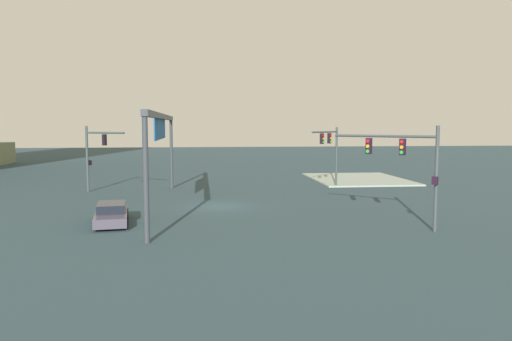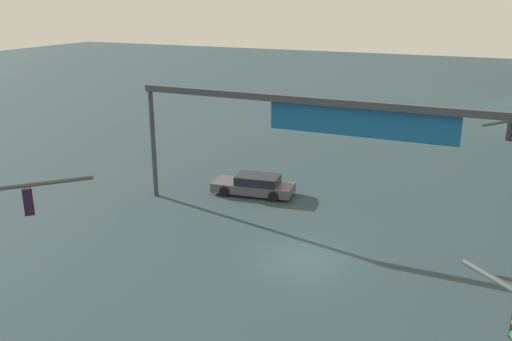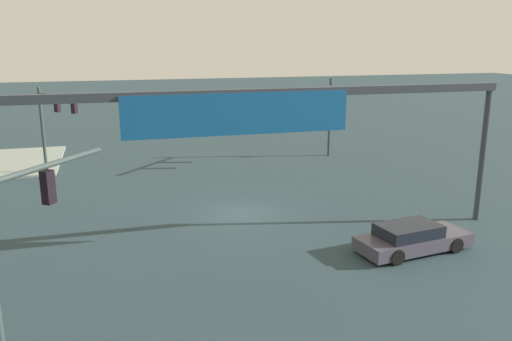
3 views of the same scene
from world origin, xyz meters
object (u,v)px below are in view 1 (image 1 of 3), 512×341
(sedan_car_approaching, at_px, (111,214))
(traffic_signal_cross_street, at_px, (94,150))
(traffic_signal_opposite_side, at_px, (408,159))
(traffic_signal_near_corner, at_px, (331,146))

(sedan_car_approaching, bearing_deg, traffic_signal_cross_street, -172.68)
(traffic_signal_cross_street, xyz_separation_m, sedan_car_approaching, (-14.35, -3.84, -3.14))
(traffic_signal_opposite_side, distance_m, sedan_car_approaching, 17.68)
(traffic_signal_opposite_side, xyz_separation_m, sedan_car_approaching, (3.21, 17.05, -3.42))
(traffic_signal_near_corner, xyz_separation_m, traffic_signal_cross_street, (-0.69, 21.22, -0.25))
(traffic_signal_cross_street, relative_size, sedan_car_approaching, 1.14)
(traffic_signal_near_corner, bearing_deg, traffic_signal_cross_street, -45.92)
(traffic_signal_cross_street, bearing_deg, traffic_signal_near_corner, 38.29)
(sedan_car_approaching, bearing_deg, traffic_signal_opposite_side, 71.66)
(traffic_signal_cross_street, distance_m, sedan_car_approaching, 15.19)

